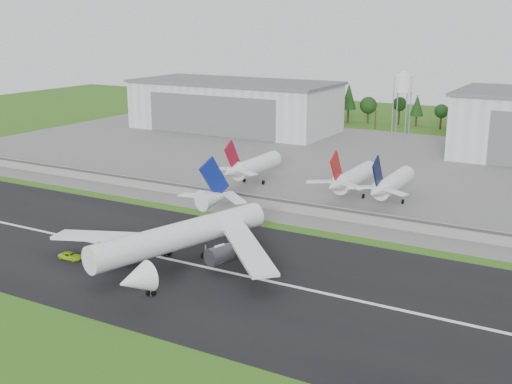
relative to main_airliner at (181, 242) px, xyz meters
The scene contains 14 objects.
ground 10.79m from the main_airliner, 94.98° to the right, with size 600.00×600.00×0.00m, color #2E5514.
runway 4.93m from the main_airliner, 153.43° to the left, with size 320.00×60.00×0.10m, color black.
runway_centerline 4.87m from the main_airliner, 153.43° to the left, with size 220.00×1.00×0.02m, color white.
apron 110.53m from the main_airliner, 90.43° to the left, with size 320.00×150.00×0.10m, color slate.
blast_fence 45.52m from the main_airliner, 91.05° to the left, with size 240.00×0.61×3.50m.
hangar_west 175.24m from the main_airliner, 117.49° to the left, with size 97.00×44.00×23.20m.
water_tower 176.61m from the main_airliner, 91.91° to the left, with size 8.40×8.40×29.40m.
utility_poles 190.48m from the main_airliner, 90.25° to the left, with size 230.00×3.00×12.00m, color black, non-canonical shape.
treeline 205.48m from the main_airliner, 90.23° to the left, with size 320.00×16.00×22.00m, color black, non-canonical shape.
main_airliner is the anchor object (origin of this frame).
ground_vehicle 24.88m from the main_airliner, 155.49° to the right, with size 2.50×5.42×1.51m, color #AADA19.
parked_jet_red_a 70.13m from the main_airliner, 107.32° to the left, with size 7.36×31.29×16.46m.
parked_jet_red_b 68.15m from the main_airliner, 79.28° to the left, with size 7.36×31.29×16.51m.
parked_jet_navy 71.28m from the main_airliner, 69.88° to the left, with size 7.36×31.29×16.36m.
Camera 1 is at (78.63, -95.45, 50.79)m, focal length 45.00 mm.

